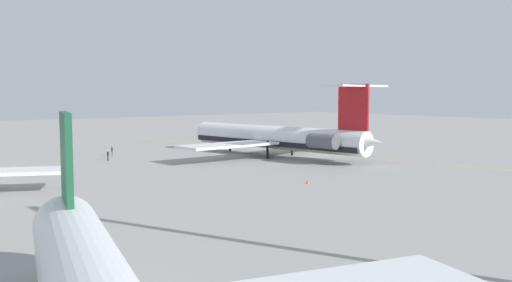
{
  "coord_description": "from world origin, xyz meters",
  "views": [
    {
      "loc": [
        -66.72,
        63.84,
        10.54
      ],
      "look_at": [
        3.22,
        8.3,
        2.78
      ],
      "focal_mm": 38.92,
      "sensor_mm": 36.0,
      "label": 1
    }
  ],
  "objects_px": {
    "main_jetliner": "(280,137)",
    "safety_cone_nose": "(308,181)",
    "ground_crew_near_tail": "(108,154)",
    "ground_crew_near_nose": "(112,150)"
  },
  "relations": [
    {
      "from": "ground_crew_near_nose",
      "to": "ground_crew_near_tail",
      "type": "relative_size",
      "value": 0.98
    },
    {
      "from": "main_jetliner",
      "to": "safety_cone_nose",
      "type": "bearing_deg",
      "value": 138.62
    },
    {
      "from": "main_jetliner",
      "to": "ground_crew_near_tail",
      "type": "bearing_deg",
      "value": 55.39
    },
    {
      "from": "main_jetliner",
      "to": "ground_crew_near_tail",
      "type": "relative_size",
      "value": 24.18
    },
    {
      "from": "main_jetliner",
      "to": "safety_cone_nose",
      "type": "distance_m",
      "value": 27.18
    },
    {
      "from": "main_jetliner",
      "to": "ground_crew_near_tail",
      "type": "xyz_separation_m",
      "value": [
        12.6,
        24.48,
        -2.16
      ]
    },
    {
      "from": "ground_crew_near_tail",
      "to": "safety_cone_nose",
      "type": "height_order",
      "value": "ground_crew_near_tail"
    },
    {
      "from": "main_jetliner",
      "to": "ground_crew_near_nose",
      "type": "xyz_separation_m",
      "value": [
        18.0,
        21.39,
        -2.18
      ]
    },
    {
      "from": "main_jetliner",
      "to": "ground_crew_near_nose",
      "type": "bearing_deg",
      "value": 42.55
    },
    {
      "from": "ground_crew_near_nose",
      "to": "safety_cone_nose",
      "type": "distance_m",
      "value": 40.89
    }
  ]
}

